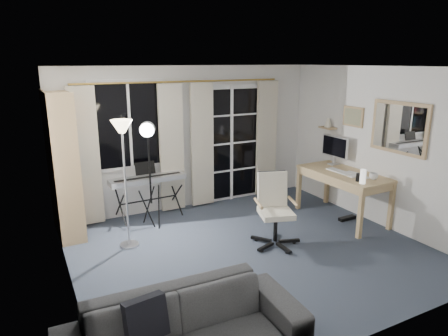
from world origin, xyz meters
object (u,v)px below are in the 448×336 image
(keyboard_piano, at_px, (148,180))
(office_chair, at_px, (274,202))
(mug, at_px, (374,175))
(desk, at_px, (343,178))
(studio_light, at_px, (148,142))
(bookshelf, at_px, (61,169))
(sofa, at_px, (184,323))
(torchiere_lamp, at_px, (123,146))
(monitor, at_px, (335,147))

(keyboard_piano, distance_m, office_chair, 2.07)
(office_chair, distance_m, mug, 1.61)
(keyboard_piano, distance_m, desk, 3.09)
(keyboard_piano, distance_m, studio_light, 0.76)
(bookshelf, height_order, keyboard_piano, bookshelf)
(office_chair, xyz_separation_m, desk, (1.46, 0.21, 0.09))
(bookshelf, relative_size, sofa, 1.01)
(bookshelf, xyz_separation_m, mug, (4.11, -1.91, -0.15))
(office_chair, relative_size, sofa, 0.48)
(keyboard_piano, relative_size, desk, 0.82)
(studio_light, distance_m, desk, 3.08)
(studio_light, bearing_deg, torchiere_lamp, -113.00)
(keyboard_piano, distance_m, mug, 3.44)
(studio_light, bearing_deg, mug, -5.79)
(desk, bearing_deg, sofa, -153.35)
(torchiere_lamp, distance_m, desk, 3.43)
(sofa, bearing_deg, mug, 22.93)
(bookshelf, bearing_deg, keyboard_piano, -1.97)
(bookshelf, relative_size, mug, 16.38)
(bookshelf, bearing_deg, office_chair, -33.83)
(studio_light, relative_size, sofa, 0.81)
(bookshelf, distance_m, office_chair, 3.04)
(bookshelf, height_order, mug, bookshelf)
(keyboard_piano, distance_m, monitor, 3.13)
(office_chair, bearing_deg, desk, 25.96)
(mug, bearing_deg, monitor, 84.21)
(desk, bearing_deg, keyboard_piano, 151.63)
(bookshelf, xyz_separation_m, torchiere_lamp, (0.71, -0.83, 0.42))
(desk, distance_m, monitor, 0.63)
(mug, distance_m, sofa, 3.82)
(bookshelf, distance_m, torchiere_lamp, 1.17)
(studio_light, distance_m, office_chair, 2.00)
(keyboard_piano, relative_size, mug, 9.50)
(bookshelf, relative_size, studio_light, 1.25)
(keyboard_piano, bearing_deg, torchiere_lamp, -125.57)
(torchiere_lamp, bearing_deg, bookshelf, 130.57)
(studio_light, height_order, monitor, studio_light)
(desk, xyz_separation_m, sofa, (-3.45, -1.85, -0.28))
(studio_light, relative_size, monitor, 2.98)
(keyboard_piano, bearing_deg, office_chair, -53.21)
(torchiere_lamp, distance_m, office_chair, 2.16)
(desk, relative_size, mug, 11.53)
(mug, xyz_separation_m, sofa, (-3.55, -1.35, -0.44))
(torchiere_lamp, relative_size, desk, 1.19)
(sofa, bearing_deg, desk, 30.31)
(keyboard_piano, bearing_deg, bookshelf, 177.18)
(sofa, bearing_deg, studio_light, 79.96)
(torchiere_lamp, height_order, studio_light, torchiere_lamp)
(studio_light, bearing_deg, sofa, -80.03)
(mug, bearing_deg, desk, 101.31)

